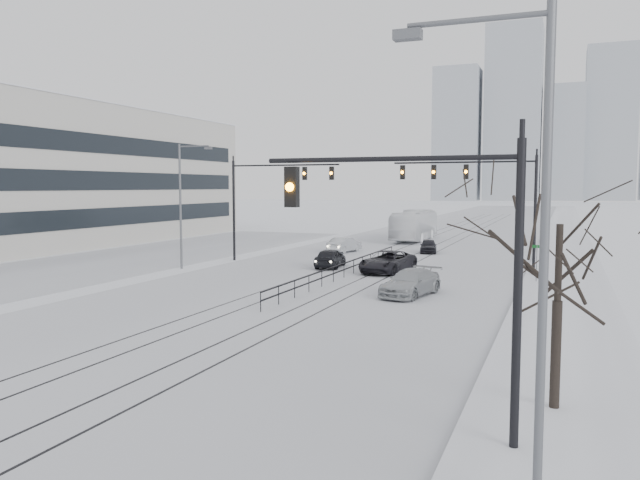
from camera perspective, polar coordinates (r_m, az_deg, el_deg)
The scene contains 20 objects.
road at distance 69.67m, azimuth 10.37°, elevation -0.06°, with size 22.00×260.00×0.02m, color silver.
sidewalk_east at distance 68.38m, azimuth 21.54°, elevation -0.35°, with size 5.00×260.00×0.16m, color white.
curb at distance 68.42m, azimuth 19.49°, elevation -0.31°, with size 0.10×260.00×0.12m, color gray.
parking_strip at distance 54.81m, azimuth -16.12°, elevation -1.50°, with size 14.00×60.00×0.03m, color silver.
tram_rails at distance 50.28m, azimuth 5.97°, elevation -1.89°, with size 5.30×180.00×0.01m.
skyline at distance 282.95m, azimuth 19.99°, elevation 9.64°, with size 96.00×48.00×72.00m.
traffic_mast_near at distance 14.41m, azimuth 11.32°, elevation -0.76°, with size 6.10×0.37×7.00m.
traffic_mast_ne at distance 43.43m, azimuth 14.70°, elevation 4.50°, with size 9.60×0.37×8.00m.
traffic_mast_nw at distance 49.23m, azimuth -4.87°, elevation 4.45°, with size 9.10×0.37×8.00m.
street_light_east at distance 11.17m, azimuth 18.34°, elevation 0.80°, with size 2.73×0.25×9.00m.
street_light_west at distance 45.88m, azimuth -12.35°, elevation 3.87°, with size 2.73×0.25×9.00m.
bare_tree at distance 17.19m, azimuth 21.04°, elevation -0.33°, with size 4.40×4.40×6.10m.
median_fence at distance 40.74m, azimuth 2.21°, elevation -2.75°, with size 0.06×24.00×1.00m.
street_sign at distance 40.39m, azimuth 19.21°, elevation -1.55°, with size 0.70×0.06×2.40m.
sedan_sb_inner at distance 45.76m, azimuth 0.94°, elevation -1.67°, with size 1.68×4.18×1.42m, color black.
sedan_sb_outer at distance 56.42m, azimuth 2.26°, elevation -0.45°, with size 1.44×4.13×1.36m, color #B1B5B9.
sedan_nb_front at distance 43.40m, azimuth 6.21°, elevation -2.01°, with size 2.46×5.34×1.48m, color black.
sedan_nb_right at distance 34.42m, azimuth 8.28°, elevation -3.91°, with size 1.99×4.89×1.42m, color #A5AAAD.
sedan_nb_far at distance 56.76m, azimuth 9.88°, elevation -0.56°, with size 1.44×3.58×1.22m, color black.
box_truck at distance 69.39m, azimuth 8.63°, elevation 1.32°, with size 2.79×11.94×3.33m, color white.
Camera 1 is at (13.30, -8.13, 5.97)m, focal length 35.00 mm.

